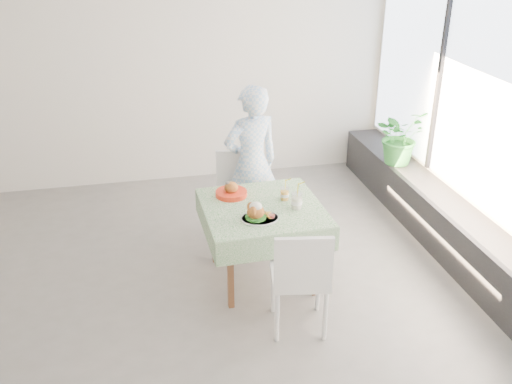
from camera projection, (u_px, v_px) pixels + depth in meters
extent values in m
plane|color=slate|center=(171.00, 288.00, 5.21)|extent=(6.00, 6.00, 0.00)
cube|color=white|center=(146.00, 72.00, 6.81)|extent=(6.00, 0.02, 2.80)
cube|color=white|center=(199.00, 347.00, 2.40)|extent=(6.00, 0.02, 2.80)
cube|color=white|center=(491.00, 119.00, 5.19)|extent=(0.02, 5.00, 2.80)
cube|color=#D1E0F9|center=(493.00, 92.00, 5.08)|extent=(0.01, 4.80, 2.18)
cube|color=black|center=(453.00, 231.00, 5.65)|extent=(0.40, 4.80, 0.50)
cube|color=brown|center=(263.00, 210.00, 5.07)|extent=(0.93, 0.93, 0.04)
cube|color=silver|center=(263.00, 207.00, 5.05)|extent=(1.07, 1.07, 0.01)
cube|color=white|center=(237.00, 199.00, 5.82)|extent=(0.51, 0.51, 0.04)
cube|color=white|center=(237.00, 170.00, 5.90)|extent=(0.43, 0.13, 0.43)
cube|color=white|center=(299.00, 276.00, 4.53)|extent=(0.51, 0.51, 0.04)
cube|color=white|center=(304.00, 264.00, 4.24)|extent=(0.44, 0.12, 0.44)
imported|color=#94C1ED|center=(251.00, 163.00, 5.77)|extent=(0.67, 0.52, 1.62)
cylinder|color=white|center=(260.00, 219.00, 4.82)|extent=(0.32, 0.32, 0.02)
cylinder|color=#155717|center=(256.00, 217.00, 4.81)|extent=(0.18, 0.18, 0.02)
ellipsoid|color=#A05E26|center=(256.00, 212.00, 4.79)|extent=(0.15, 0.14, 0.12)
ellipsoid|color=white|center=(256.00, 206.00, 4.77)|extent=(0.11, 0.10, 0.07)
cylinder|color=#AC1F10|center=(272.00, 216.00, 4.82)|extent=(0.05, 0.05, 0.03)
cylinder|color=white|center=(285.00, 194.00, 5.15)|extent=(0.08, 0.08, 0.12)
cylinder|color=orange|center=(285.00, 195.00, 5.15)|extent=(0.07, 0.07, 0.08)
cylinder|color=white|center=(285.00, 188.00, 5.12)|extent=(0.09, 0.09, 0.01)
cylinder|color=yellow|center=(285.00, 184.00, 5.11)|extent=(0.01, 0.03, 0.16)
cylinder|color=white|center=(297.00, 201.00, 4.99)|extent=(0.10, 0.10, 0.14)
cylinder|color=beige|center=(297.00, 203.00, 5.00)|extent=(0.09, 0.09, 0.10)
cylinder|color=white|center=(297.00, 194.00, 4.96)|extent=(0.10, 0.10, 0.01)
cylinder|color=yellow|center=(298.00, 188.00, 4.94)|extent=(0.01, 0.04, 0.19)
cylinder|color=red|center=(231.00, 193.00, 5.24)|extent=(0.29, 0.29, 0.05)
cylinder|color=white|center=(231.00, 192.00, 5.24)|extent=(0.24, 0.24, 0.02)
ellipsoid|color=#A05E26|center=(231.00, 187.00, 5.22)|extent=(0.13, 0.12, 0.11)
imported|color=#2B8334|center=(400.00, 136.00, 6.48)|extent=(0.71, 0.65, 0.65)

